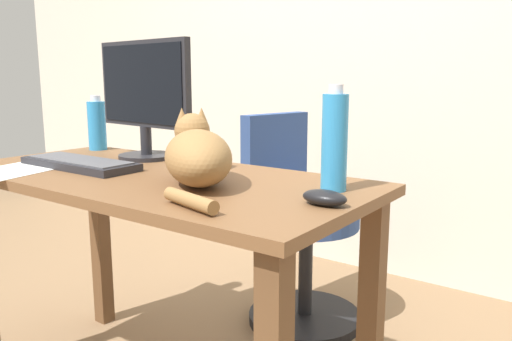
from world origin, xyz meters
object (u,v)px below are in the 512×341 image
cat (197,154)px  spray_bottle (97,125)px  water_bottle (335,142)px  office_chair (297,235)px  keyboard (80,163)px  monitor (144,95)px  computer_mouse (324,198)px

cat → spray_bottle: spray_bottle is taller
water_bottle → office_chair: bearing=127.5°
keyboard → monitor: bearing=82.2°
office_chair → cat: size_ratio=1.92×
monitor → computer_mouse: (0.85, -0.23, -0.21)m
keyboard → computer_mouse: 0.88m
monitor → computer_mouse: monitor is taller
water_bottle → spray_bottle: water_bottle is taller
office_chair → keyboard: 0.97m
spray_bottle → cat: bearing=-17.9°
computer_mouse → spray_bottle: size_ratio=0.51×
monitor → computer_mouse: 0.90m
office_chair → spray_bottle: size_ratio=4.11×
keyboard → water_bottle: bearing=12.2°
cat → spray_bottle: size_ratio=2.14×
office_chair → spray_bottle: spray_bottle is taller
cat → computer_mouse: cat is taller
monitor → spray_bottle: (-0.33, 0.04, -0.13)m
water_bottle → cat: bearing=-159.2°
cat → spray_bottle: 0.81m
monitor → cat: (0.44, -0.21, -0.15)m
keyboard → cat: 0.48m
office_chair → monitor: bearing=-117.9°
keyboard → spray_bottle: spray_bottle is taller
computer_mouse → spray_bottle: 1.20m
office_chair → keyboard: bearing=-112.2°
monitor → water_bottle: size_ratio=1.76×
monitor → keyboard: (-0.03, -0.25, -0.21)m
water_bottle → spray_bottle: (-1.12, 0.11, -0.03)m
office_chair → computer_mouse: size_ratio=8.11×
cat → monitor: bearing=154.5°
keyboard → spray_bottle: size_ratio=2.03×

